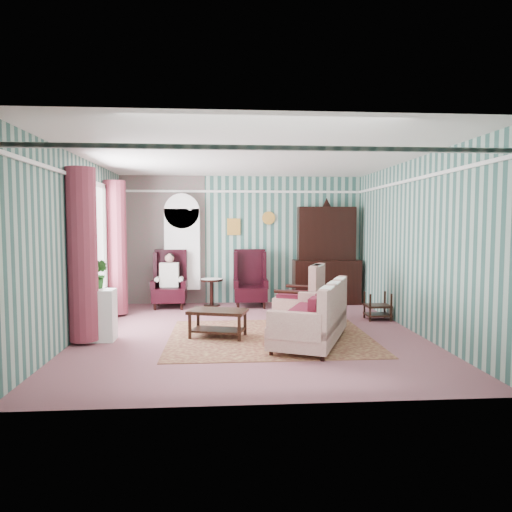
{
  "coord_description": "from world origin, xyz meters",
  "views": [
    {
      "loc": [
        -0.44,
        -7.44,
        1.81
      ],
      "look_at": [
        0.14,
        0.6,
        1.25
      ],
      "focal_mm": 32.0,
      "sensor_mm": 36.0,
      "label": 1
    }
  ],
  "objects": [
    {
      "name": "floor",
      "position": [
        0.0,
        0.0,
        0.0
      ],
      "size": [
        6.0,
        6.0,
        0.0
      ],
      "primitive_type": "plane",
      "color": "#8B505B",
      "rests_on": "ground"
    },
    {
      "name": "room_shell",
      "position": [
        -0.62,
        0.18,
        2.01
      ],
      "size": [
        5.53,
        6.02,
        2.91
      ],
      "color": "#345F56",
      "rests_on": "ground"
    },
    {
      "name": "bookcase",
      "position": [
        -1.35,
        2.84,
        1.12
      ],
      "size": [
        0.8,
        0.28,
        2.24
      ],
      "primitive_type": "cube",
      "color": "silver",
      "rests_on": "floor"
    },
    {
      "name": "dresser_hutch",
      "position": [
        1.9,
        2.72,
        1.18
      ],
      "size": [
        1.5,
        0.56,
        2.36
      ],
      "primitive_type": "cube",
      "color": "black",
      "rests_on": "floor"
    },
    {
      "name": "wingback_left",
      "position": [
        -1.6,
        2.45,
        0.62
      ],
      "size": [
        0.76,
        0.8,
        1.25
      ],
      "primitive_type": "cube",
      "color": "black",
      "rests_on": "floor"
    },
    {
      "name": "wingback_right",
      "position": [
        0.15,
        2.45,
        0.62
      ],
      "size": [
        0.76,
        0.8,
        1.25
      ],
      "primitive_type": "cube",
      "color": "black",
      "rests_on": "floor"
    },
    {
      "name": "seated_woman",
      "position": [
        -1.6,
        2.45,
        0.59
      ],
      "size": [
        0.44,
        0.4,
        1.18
      ],
      "primitive_type": null,
      "color": "white",
      "rests_on": "floor"
    },
    {
      "name": "round_side_table",
      "position": [
        -0.7,
        2.6,
        0.3
      ],
      "size": [
        0.5,
        0.5,
        0.6
      ],
      "primitive_type": "cylinder",
      "color": "black",
      "rests_on": "floor"
    },
    {
      "name": "nest_table",
      "position": [
        2.47,
        0.9,
        0.27
      ],
      "size": [
        0.45,
        0.38,
        0.54
      ],
      "primitive_type": "cube",
      "color": "black",
      "rests_on": "floor"
    },
    {
      "name": "plant_stand",
      "position": [
        -2.4,
        -0.3,
        0.4
      ],
      "size": [
        0.55,
        0.35,
        0.8
      ],
      "primitive_type": "cube",
      "color": "white",
      "rests_on": "floor"
    },
    {
      "name": "rug",
      "position": [
        0.3,
        -0.3,
        0.01
      ],
      "size": [
        3.2,
        2.6,
        0.01
      ],
      "primitive_type": "cube",
      "color": "#4A181D",
      "rests_on": "floor"
    },
    {
      "name": "sofa",
      "position": [
        0.87,
        -0.68,
        0.53
      ],
      "size": [
        1.74,
        2.18,
        1.06
      ],
      "primitive_type": "cube",
      "rotation": [
        0.0,
        0.0,
        1.16
      ],
      "color": "beige",
      "rests_on": "floor"
    },
    {
      "name": "floral_armchair",
      "position": [
        0.96,
        0.82,
        0.52
      ],
      "size": [
        1.01,
        1.1,
        1.04
      ],
      "primitive_type": "cube",
      "rotation": [
        0.0,
        0.0,
        1.15
      ],
      "color": "beige",
      "rests_on": "floor"
    },
    {
      "name": "coffee_table",
      "position": [
        -0.53,
        -0.23,
        0.22
      ],
      "size": [
        1.01,
        0.74,
        0.45
      ],
      "primitive_type": "cube",
      "rotation": [
        0.0,
        0.0,
        -0.27
      ],
      "color": "black",
      "rests_on": "floor"
    },
    {
      "name": "potted_plant_a",
      "position": [
        -2.51,
        -0.44,
        0.99
      ],
      "size": [
        0.36,
        0.32,
        0.39
      ],
      "primitive_type": "imported",
      "rotation": [
        0.0,
        0.0,
        0.04
      ],
      "color": "#265319",
      "rests_on": "plant_stand"
    },
    {
      "name": "potted_plant_b",
      "position": [
        -2.39,
        -0.15,
        1.03
      ],
      "size": [
        0.31,
        0.28,
        0.46
      ],
      "primitive_type": "imported",
      "rotation": [
        0.0,
        0.0,
        -0.37
      ],
      "color": "#1F4F18",
      "rests_on": "plant_stand"
    },
    {
      "name": "potted_plant_c",
      "position": [
        -2.43,
        -0.19,
        0.98
      ],
      "size": [
        0.27,
        0.27,
        0.37
      ],
      "primitive_type": "imported",
      "rotation": [
        0.0,
        0.0,
        0.37
      ],
      "color": "#1B581B",
      "rests_on": "plant_stand"
    }
  ]
}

